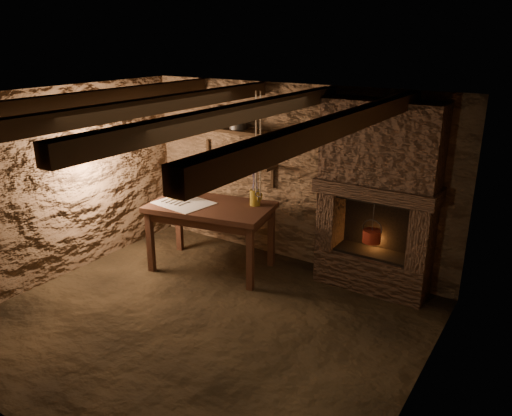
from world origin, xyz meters
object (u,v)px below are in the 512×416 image
Objects in this scene: work_table at (211,234)px; red_pot at (372,235)px; wooden_bowl at (178,195)px; stoneware_jug at (255,190)px; iron_stockpot at (238,122)px.

red_pot reaches higher than work_table.
wooden_bowl is at bearing 168.25° from work_table.
stoneware_jug is at bearing 15.38° from wooden_bowl.
wooden_bowl is (-0.56, 0.01, 0.45)m from work_table.
iron_stockpot is at bearing 176.58° from red_pot.
stoneware_jug is at bearing 20.16° from work_table.
red_pot is (2.54, 0.57, -0.23)m from wooden_bowl.
wooden_bowl is 0.59× the size of red_pot.
iron_stockpot is at bearing 52.76° from wooden_bowl.
work_table is at bearing -0.80° from wooden_bowl.
stoneware_jug reaches higher than wooden_bowl.
iron_stockpot reaches higher than work_table.
work_table is 3.17× the size of red_pot.
iron_stockpot reaches higher than wooden_bowl.
stoneware_jug is 1.11m from wooden_bowl.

